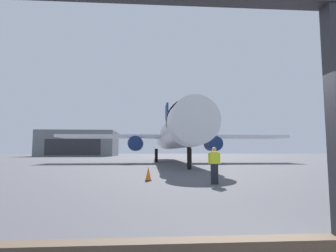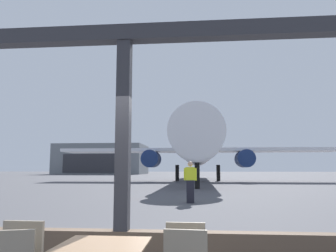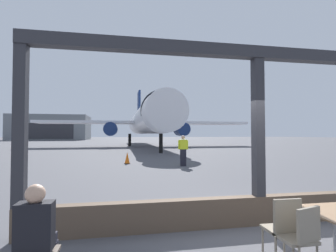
{
  "view_description": "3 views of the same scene",
  "coord_description": "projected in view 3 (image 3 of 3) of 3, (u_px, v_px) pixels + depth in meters",
  "views": [
    {
      "loc": [
        -2.28,
        -3.04,
        1.55
      ],
      "look_at": [
        -0.83,
        18.23,
        3.56
      ],
      "focal_mm": 28.38,
      "sensor_mm": 36.0,
      "label": 1
    },
    {
      "loc": [
        1.1,
        -4.79,
        1.44
      ],
      "look_at": [
        -0.87,
        16.79,
        4.23
      ],
      "focal_mm": 35.41,
      "sensor_mm": 36.0,
      "label": 2
    },
    {
      "loc": [
        -2.77,
        -4.79,
        1.82
      ],
      "look_at": [
        1.86,
        20.02,
        2.61
      ],
      "focal_mm": 27.29,
      "sensor_mm": 36.0,
      "label": 3
    }
  ],
  "objects": [
    {
      "name": "airplane",
      "position": [
        146.0,
        121.0,
        37.91
      ],
      "size": [
        30.94,
        35.4,
        10.76
      ],
      "color": "silver",
      "rests_on": "ground"
    },
    {
      "name": "ground_crew_worker",
      "position": [
        183.0,
        150.0,
        14.55
      ],
      "size": [
        0.55,
        0.23,
        1.74
      ],
      "color": "black",
      "rests_on": "ground"
    },
    {
      "name": "ground_plane",
      "position": [
        137.0,
        144.0,
        44.46
      ],
      "size": [
        220.0,
        220.0,
        0.0
      ],
      "primitive_type": "plane",
      "color": "#4C4C51"
    },
    {
      "name": "window_frame",
      "position": [
        258.0,
        158.0,
        5.2
      ],
      "size": [
        9.14,
        0.24,
        3.61
      ],
      "color": "brown",
      "rests_on": "ground"
    },
    {
      "name": "cafe_chair_window_right",
      "position": [
        284.0,
        225.0,
        3.5
      ],
      "size": [
        0.41,
        0.41,
        0.95
      ],
      "color": "gray",
      "rests_on": "ground"
    },
    {
      "name": "cafe_chair_aisle_left",
      "position": [
        301.0,
        235.0,
        3.19
      ],
      "size": [
        0.47,
        0.47,
        0.92
      ],
      "color": "gray",
      "rests_on": "ground"
    },
    {
      "name": "dining_table",
      "position": [
        336.0,
        233.0,
        3.56
      ],
      "size": [
        0.82,
        0.82,
        0.74
      ],
      "color": "#8C6B4C",
      "rests_on": "ground"
    },
    {
      "name": "distant_hangar",
      "position": [
        52.0,
        128.0,
        80.88
      ],
      "size": [
        22.22,
        15.18,
        7.63
      ],
      "color": "slate",
      "rests_on": "ground"
    },
    {
      "name": "seated_passenger",
      "position": [
        38.0,
        232.0,
        2.99
      ],
      "size": [
        0.4,
        0.47,
        1.24
      ],
      "color": "black",
      "rests_on": "ground"
    },
    {
      "name": "traffic_cone",
      "position": [
        127.0,
        158.0,
        15.6
      ],
      "size": [
        0.36,
        0.36,
        0.72
      ],
      "color": "orange",
      "rests_on": "ground"
    }
  ]
}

